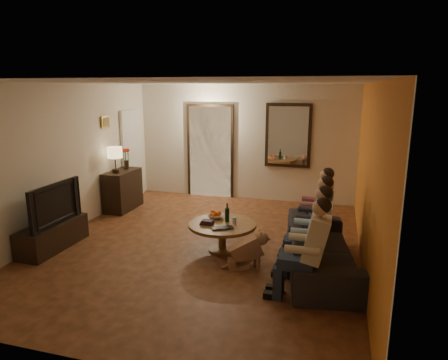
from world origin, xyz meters
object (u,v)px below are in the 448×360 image
(sofa, at_px, (321,248))
(wine_bottle, at_px, (227,212))
(person_b, at_px, (313,236))
(bowl, at_px, (216,216))
(dresser, at_px, (123,190))
(table_lamp, at_px, (115,160))
(person_a, at_px, (310,254))
(tv, at_px, (50,203))
(dog, at_px, (246,250))
(coffee_table, at_px, (222,237))
(laptop, at_px, (224,229))
(tv_stand, at_px, (53,236))
(person_c, at_px, (316,222))
(person_d, at_px, (318,210))

(sofa, relative_size, wine_bottle, 7.13)
(person_b, distance_m, bowl, 1.80)
(dresser, relative_size, person_b, 0.78)
(person_b, height_order, bowl, person_b)
(table_lamp, relative_size, person_b, 0.45)
(table_lamp, distance_m, person_a, 4.80)
(dresser, xyz_separation_m, sofa, (4.17, -1.82, -0.09))
(tv, xyz_separation_m, dog, (3.14, 0.14, -0.47))
(table_lamp, relative_size, coffee_table, 0.51)
(laptop, bearing_deg, person_b, -43.03)
(dresser, xyz_separation_m, table_lamp, (0.00, -0.22, 0.69))
(bowl, bearing_deg, tv_stand, -160.36)
(person_c, bearing_deg, person_b, -90.00)
(person_b, relative_size, bowl, 4.63)
(person_a, distance_m, coffee_table, 1.89)
(dresser, height_order, tv_stand, dresser)
(person_b, xyz_separation_m, wine_bottle, (-1.38, 0.68, 0.01))
(table_lamp, relative_size, bowl, 2.08)
(person_b, bearing_deg, dog, 176.57)
(table_lamp, bearing_deg, tv_stand, -90.00)
(tv_stand, xyz_separation_m, tv, (0.00, 0.00, 0.54))
(person_a, xyz_separation_m, wine_bottle, (-1.38, 1.28, 0.01))
(dresser, xyz_separation_m, dog, (3.14, -2.07, -0.14))
(table_lamp, bearing_deg, person_c, -17.75)
(person_c, relative_size, wine_bottle, 3.87)
(dresser, relative_size, person_d, 0.78)
(person_d, bearing_deg, dresser, 167.23)
(person_d, bearing_deg, wine_bottle, -159.12)
(person_d, bearing_deg, person_b, -90.00)
(table_lamp, distance_m, person_d, 4.16)
(person_a, distance_m, person_c, 1.20)
(wine_bottle, bearing_deg, person_d, 20.88)
(person_c, height_order, coffee_table, person_c)
(wine_bottle, bearing_deg, person_b, -26.16)
(laptop, bearing_deg, person_c, -17.51)
(dog, bearing_deg, tv, 157.98)
(table_lamp, height_order, person_c, table_lamp)
(tv, height_order, dog, tv)
(sofa, height_order, laptop, sofa)
(bowl, xyz_separation_m, wine_bottle, (0.23, -0.12, 0.12))
(tv, relative_size, sofa, 0.52)
(sofa, bearing_deg, table_lamp, 60.27)
(person_a, bearing_deg, dog, 144.63)
(sofa, bearing_deg, tv_stand, 86.55)
(person_c, height_order, wine_bottle, person_c)
(tv_stand, relative_size, tv, 1.10)
(person_c, xyz_separation_m, dog, (-0.92, -0.54, -0.32))
(dog, relative_size, laptop, 1.70)
(dog, xyz_separation_m, laptop, (-0.40, 0.24, 0.18))
(person_c, relative_size, person_d, 1.00)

